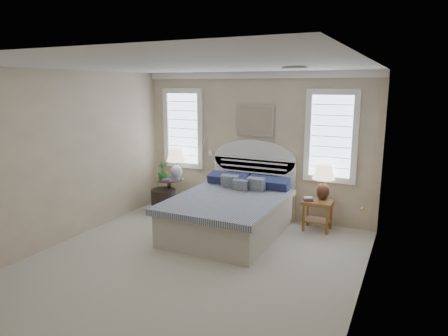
% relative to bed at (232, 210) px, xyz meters
% --- Properties ---
extents(floor, '(4.50, 5.00, 0.01)m').
position_rel_bed_xyz_m(floor, '(0.00, -1.46, -0.39)').
color(floor, '#B4AE9A').
rests_on(floor, ground).
extents(ceiling, '(4.50, 5.00, 0.01)m').
position_rel_bed_xyz_m(ceiling, '(0.00, -1.46, 2.31)').
color(ceiling, silver).
rests_on(ceiling, wall_back).
extents(wall_back, '(4.50, 0.02, 2.70)m').
position_rel_bed_xyz_m(wall_back, '(0.00, 1.04, 0.96)').
color(wall_back, tan).
rests_on(wall_back, floor).
extents(wall_left, '(0.02, 5.00, 2.70)m').
position_rel_bed_xyz_m(wall_left, '(-2.25, -1.46, 0.96)').
color(wall_left, tan).
rests_on(wall_left, floor).
extents(wall_right, '(0.02, 5.00, 2.70)m').
position_rel_bed_xyz_m(wall_right, '(2.25, -1.46, 0.96)').
color(wall_right, tan).
rests_on(wall_right, floor).
extents(crown_molding, '(4.50, 0.08, 0.12)m').
position_rel_bed_xyz_m(crown_molding, '(0.00, 1.00, 2.25)').
color(crown_molding, white).
rests_on(crown_molding, wall_back).
extents(hvac_vent, '(0.30, 0.20, 0.02)m').
position_rel_bed_xyz_m(hvac_vent, '(1.20, -0.66, 2.29)').
color(hvac_vent, '#B2B2B2').
rests_on(hvac_vent, ceiling).
extents(switch_plate, '(0.08, 0.01, 0.12)m').
position_rel_bed_xyz_m(switch_plate, '(-0.95, 1.03, 0.76)').
color(switch_plate, white).
rests_on(switch_plate, wall_back).
extents(window_left, '(0.90, 0.06, 1.60)m').
position_rel_bed_xyz_m(window_left, '(-1.55, 1.02, 1.21)').
color(window_left, silver).
rests_on(window_left, wall_back).
extents(window_right, '(0.90, 0.06, 1.60)m').
position_rel_bed_xyz_m(window_right, '(1.40, 1.02, 1.21)').
color(window_right, silver).
rests_on(window_right, wall_back).
extents(painting, '(0.74, 0.04, 0.58)m').
position_rel_bed_xyz_m(painting, '(0.00, 1.00, 1.43)').
color(painting, silver).
rests_on(painting, wall_back).
extents(closet_door, '(0.02, 1.80, 2.40)m').
position_rel_bed_xyz_m(closet_door, '(2.23, -0.26, 0.81)').
color(closet_door, silver).
rests_on(closet_door, floor).
extents(bed, '(1.72, 2.28, 1.47)m').
position_rel_bed_xyz_m(bed, '(0.00, 0.00, 0.00)').
color(bed, '#BBB6A4').
rests_on(bed, floor).
extents(side_table_left, '(0.56, 0.56, 0.63)m').
position_rel_bed_xyz_m(side_table_left, '(-1.65, 0.59, 0.00)').
color(side_table_left, black).
rests_on(side_table_left, floor).
extents(nightstand_right, '(0.50, 0.40, 0.53)m').
position_rel_bed_xyz_m(nightstand_right, '(1.30, 0.69, 0.00)').
color(nightstand_right, brown).
rests_on(nightstand_right, floor).
extents(floor_pot, '(0.53, 0.53, 0.44)m').
position_rel_bed_xyz_m(floor_pot, '(-1.69, 0.44, -0.16)').
color(floor_pot, black).
rests_on(floor_pot, floor).
extents(lamp_left, '(0.42, 0.42, 0.61)m').
position_rel_bed_xyz_m(lamp_left, '(-1.54, 0.70, 0.62)').
color(lamp_left, silver).
rests_on(lamp_left, side_table_left).
extents(lamp_right, '(0.50, 0.50, 0.62)m').
position_rel_bed_xyz_m(lamp_right, '(1.35, 0.81, 0.52)').
color(lamp_right, black).
rests_on(lamp_right, nightstand_right).
extents(potted_plant, '(0.21, 0.21, 0.35)m').
position_rel_bed_xyz_m(potted_plant, '(-1.73, 0.49, 0.42)').
color(potted_plant, '#417F33').
rests_on(potted_plant, side_table_left).
extents(books_left, '(0.19, 0.15, 0.05)m').
position_rel_bed_xyz_m(books_left, '(-1.56, 0.37, 0.27)').
color(books_left, maroon).
rests_on(books_left, side_table_left).
extents(books_right, '(0.19, 0.17, 0.06)m').
position_rel_bed_xyz_m(books_right, '(1.15, 0.61, 0.18)').
color(books_right, maroon).
rests_on(books_right, nightstand_right).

